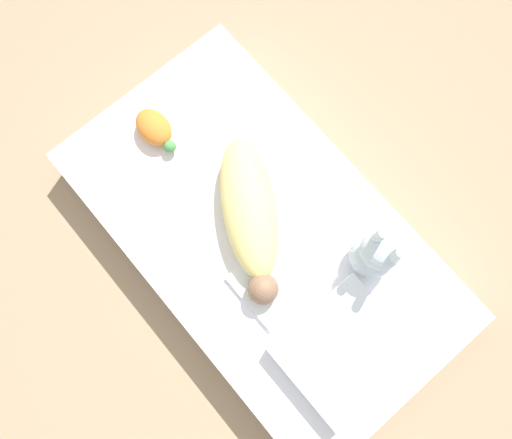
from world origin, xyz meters
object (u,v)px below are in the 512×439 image
Objects in this scene: bunny_plush at (376,253)px; turtle_plush at (155,128)px; swaddled_baby at (250,213)px; pillow at (343,350)px.

bunny_plush is 0.89m from turtle_plush.
turtle_plush is at bearing -142.49° from swaddled_baby.
bunny_plush is (0.38, 0.22, 0.05)m from swaddled_baby.
bunny_plush is at bearing 121.41° from pillow.
pillow is at bearing -0.35° from turtle_plush.
pillow is at bearing 24.35° from swaddled_baby.
bunny_plush is 1.75× the size of turtle_plush.
swaddled_baby is at bearing 173.56° from pillow.
swaddled_baby is 1.47× the size of pillow.
swaddled_baby is 0.47m from turtle_plush.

